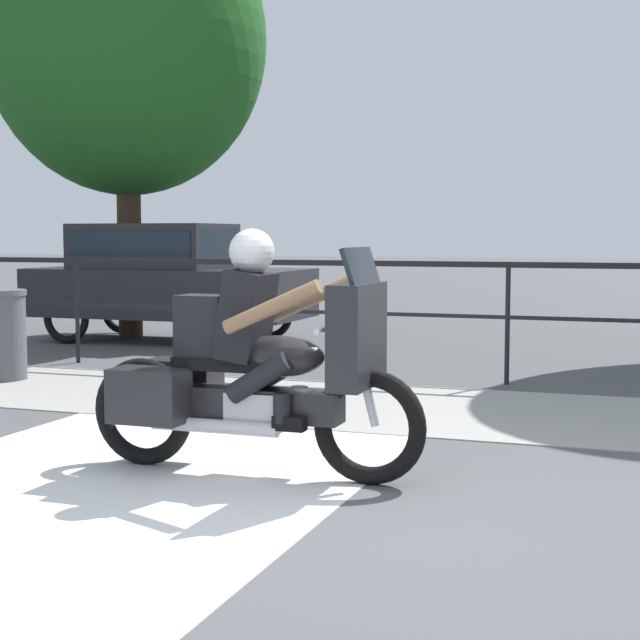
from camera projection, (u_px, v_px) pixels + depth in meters
ground_plane at (362, 520)px, 5.26m from camera, size 120.00×120.00×0.00m
sidewalk_band at (477, 412)px, 8.46m from camera, size 44.00×2.40×0.01m
crosswalk_band at (70, 501)px, 5.64m from camera, size 3.00×6.00×0.01m
fence_railing at (508, 288)px, 9.95m from camera, size 36.00×0.05×1.26m
motorcycle at (253, 367)px, 6.22m from camera, size 2.29×0.76×1.57m
parked_car at (164, 275)px, 14.02m from camera, size 3.97×1.64×1.68m
trash_bin at (0, 335)px, 10.28m from camera, size 0.55×0.55×0.96m
tree_behind_car at (126, 41)px, 14.38m from camera, size 4.13×4.13×6.66m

